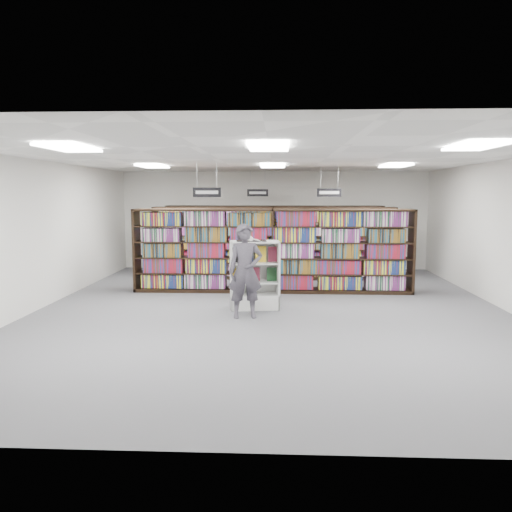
{
  "coord_description": "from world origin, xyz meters",
  "views": [
    {
      "loc": [
        0.16,
        -10.5,
        2.47
      ],
      "look_at": [
        -0.35,
        0.5,
        1.1
      ],
      "focal_mm": 35.0,
      "sensor_mm": 36.0,
      "label": 1
    }
  ],
  "objects_px": {
    "open_book": "(251,240)",
    "shopper": "(245,271)",
    "bookshelf_row_near": "(272,251)",
    "endcap_display": "(255,286)"
  },
  "relations": [
    {
      "from": "shopper",
      "to": "open_book",
      "type": "bearing_deg",
      "value": 74.91
    },
    {
      "from": "bookshelf_row_near",
      "to": "open_book",
      "type": "distance_m",
      "value": 1.99
    },
    {
      "from": "endcap_display",
      "to": "bookshelf_row_near",
      "type": "bearing_deg",
      "value": 71.52
    },
    {
      "from": "endcap_display",
      "to": "open_book",
      "type": "relative_size",
      "value": 2.17
    },
    {
      "from": "open_book",
      "to": "bookshelf_row_near",
      "type": "bearing_deg",
      "value": 69.38
    },
    {
      "from": "bookshelf_row_near",
      "to": "endcap_display",
      "type": "bearing_deg",
      "value": -101.04
    },
    {
      "from": "bookshelf_row_near",
      "to": "shopper",
      "type": "relative_size",
      "value": 3.71
    },
    {
      "from": "bookshelf_row_near",
      "to": "endcap_display",
      "type": "relative_size",
      "value": 4.76
    },
    {
      "from": "endcap_display",
      "to": "shopper",
      "type": "distance_m",
      "value": 0.97
    },
    {
      "from": "open_book",
      "to": "shopper",
      "type": "distance_m",
      "value": 0.99
    }
  ]
}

